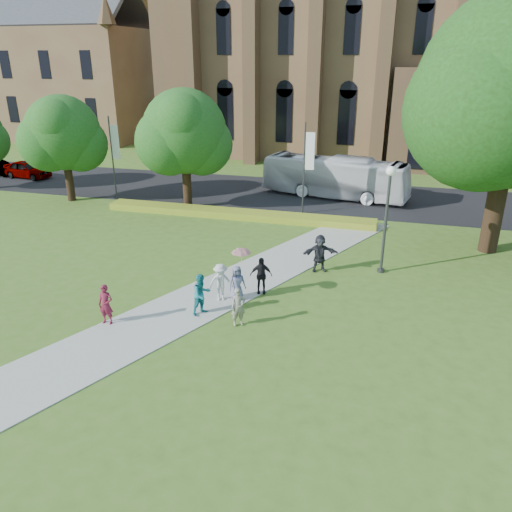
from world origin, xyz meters
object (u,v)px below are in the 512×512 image
(tour_coach, at_px, (335,177))
(car_0, at_px, (27,169))
(streetlamp, at_px, (387,207))
(pedestrian_0, at_px, (106,304))

(tour_coach, bearing_deg, car_0, 103.75)
(streetlamp, distance_m, car_0, 33.20)
(tour_coach, bearing_deg, streetlamp, -151.20)
(streetlamp, relative_size, pedestrian_0, 3.20)
(streetlamp, bearing_deg, car_0, 157.13)
(car_0, distance_m, pedestrian_0, 29.17)
(tour_coach, xyz_separation_m, car_0, (-26.52, -0.63, -0.77))
(streetlamp, relative_size, car_0, 1.21)
(streetlamp, height_order, tour_coach, streetlamp)
(car_0, xyz_separation_m, pedestrian_0, (20.25, -20.99, 0.10))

